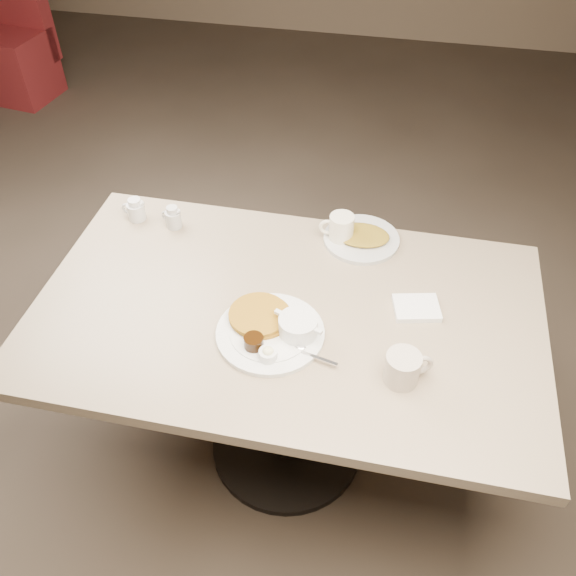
% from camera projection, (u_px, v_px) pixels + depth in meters
% --- Properties ---
extents(room, '(7.04, 8.04, 2.84)m').
position_uv_depth(room, '(286.00, 106.00, 1.35)').
color(room, '#4C3F33').
rests_on(room, ground).
extents(diner_table, '(1.50, 0.90, 0.75)m').
position_uv_depth(diner_table, '(287.00, 347.00, 1.92)').
color(diner_table, tan).
rests_on(diner_table, ground).
extents(main_plate, '(0.40, 0.40, 0.07)m').
position_uv_depth(main_plate, '(274.00, 328.00, 1.71)').
color(main_plate, white).
rests_on(main_plate, diner_table).
extents(coffee_mug_near, '(0.14, 0.12, 0.09)m').
position_uv_depth(coffee_mug_near, '(404.00, 368.00, 1.58)').
color(coffee_mug_near, beige).
rests_on(coffee_mug_near, diner_table).
extents(napkin, '(0.15, 0.13, 0.02)m').
position_uv_depth(napkin, '(417.00, 308.00, 1.79)').
color(napkin, white).
rests_on(napkin, diner_table).
extents(coffee_mug_far, '(0.12, 0.08, 0.10)m').
position_uv_depth(coffee_mug_far, '(340.00, 229.00, 1.99)').
color(coffee_mug_far, white).
rests_on(coffee_mug_far, diner_table).
extents(creamer_left, '(0.09, 0.08, 0.08)m').
position_uv_depth(creamer_left, '(136.00, 210.00, 2.09)').
color(creamer_left, silver).
rests_on(creamer_left, diner_table).
extents(creamer_right, '(0.08, 0.07, 0.08)m').
position_uv_depth(creamer_right, '(173.00, 218.00, 2.06)').
color(creamer_right, silver).
rests_on(creamer_right, diner_table).
extents(hash_plate, '(0.26, 0.26, 0.04)m').
position_uv_depth(hash_plate, '(361.00, 238.00, 2.02)').
color(hash_plate, beige).
rests_on(hash_plate, diner_table).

